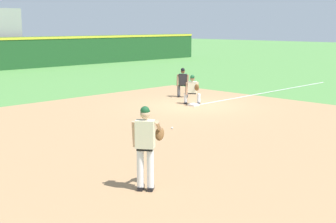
{
  "coord_description": "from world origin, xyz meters",
  "views": [
    {
      "loc": [
        -15.36,
        -13.66,
        3.53
      ],
      "look_at": [
        -6.2,
        -4.56,
        1.15
      ],
      "focal_mm": 50.0,
      "sensor_mm": 36.0,
      "label": 1
    }
  ],
  "objects_px": {
    "baseball": "(172,128)",
    "first_baseman": "(193,88)",
    "first_base_bag": "(194,105)",
    "pitcher": "(146,143)",
    "umpire": "(183,81)"
  },
  "relations": [
    {
      "from": "baseball",
      "to": "first_baseman",
      "type": "xyz_separation_m",
      "value": [
        4.31,
        2.92,
        0.69
      ]
    },
    {
      "from": "first_base_bag",
      "to": "pitcher",
      "type": "bearing_deg",
      "value": -143.61
    },
    {
      "from": "pitcher",
      "to": "first_baseman",
      "type": "relative_size",
      "value": 1.39
    },
    {
      "from": "first_base_bag",
      "to": "umpire",
      "type": "distance_m",
      "value": 2.71
    },
    {
      "from": "baseball",
      "to": "pitcher",
      "type": "relative_size",
      "value": 0.04
    },
    {
      "from": "first_base_bag",
      "to": "umpire",
      "type": "xyz_separation_m",
      "value": [
        1.54,
        2.1,
        0.75
      ]
    },
    {
      "from": "umpire",
      "to": "first_baseman",
      "type": "bearing_deg",
      "value": -125.48
    },
    {
      "from": "first_baseman",
      "to": "pitcher",
      "type": "bearing_deg",
      "value": -143.19
    },
    {
      "from": "first_base_bag",
      "to": "umpire",
      "type": "relative_size",
      "value": 0.26
    },
    {
      "from": "baseball",
      "to": "umpire",
      "type": "bearing_deg",
      "value": 40.17
    },
    {
      "from": "pitcher",
      "to": "baseball",
      "type": "bearing_deg",
      "value": 39.13
    },
    {
      "from": "pitcher",
      "to": "umpire",
      "type": "distance_m",
      "value": 13.46
    },
    {
      "from": "first_base_bag",
      "to": "first_baseman",
      "type": "height_order",
      "value": "first_baseman"
    },
    {
      "from": "baseball",
      "to": "first_base_bag",
      "type": "bearing_deg",
      "value": 32.93
    },
    {
      "from": "pitcher",
      "to": "first_base_bag",
      "type": "bearing_deg",
      "value": 36.39
    }
  ]
}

